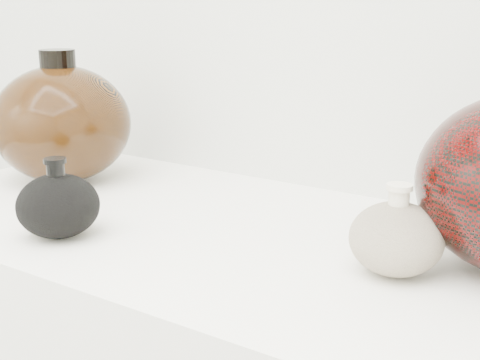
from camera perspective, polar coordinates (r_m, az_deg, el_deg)
The scene contains 3 objects.
black_gourd_vase at distance 0.90m, azimuth -15.26°, elevation -2.08°, with size 0.12×0.12×0.11m.
cream_gourd_vase at distance 0.77m, azimuth 13.20°, elevation -4.84°, with size 0.13×0.13×0.10m.
left_round_pot at distance 1.16m, azimuth -14.96°, elevation 4.70°, with size 0.27×0.27×0.22m.
Camera 1 is at (0.42, 0.26, 1.20)m, focal length 50.00 mm.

